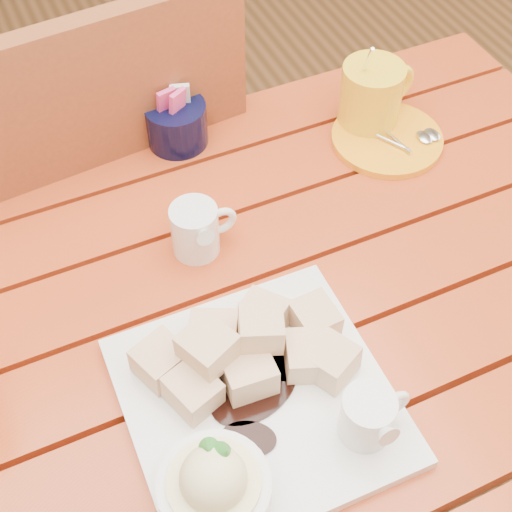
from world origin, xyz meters
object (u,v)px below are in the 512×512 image
chair_far (97,203)px  table (243,371)px  coffee_mug_right (372,95)px  orange_saucer (388,138)px  dessert_plate (251,409)px

chair_far → table: bearing=93.9°
coffee_mug_right → orange_saucer: bearing=-94.9°
coffee_mug_right → orange_saucer: 0.07m
dessert_plate → chair_far: size_ratio=0.29×
table → dessert_plate: bearing=-108.9°
coffee_mug_right → dessert_plate: bearing=-144.8°
orange_saucer → chair_far: size_ratio=0.17×
coffee_mug_right → orange_saucer: size_ratio=0.92×
orange_saucer → coffee_mug_right: bearing=95.8°
dessert_plate → coffee_mug_right: size_ratio=1.88×
dessert_plate → chair_far: 0.64m
table → dessert_plate: dessert_plate is taller
orange_saucer → chair_far: chair_far is taller
table → coffee_mug_right: 0.44m
coffee_mug_right → chair_far: size_ratio=0.16×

